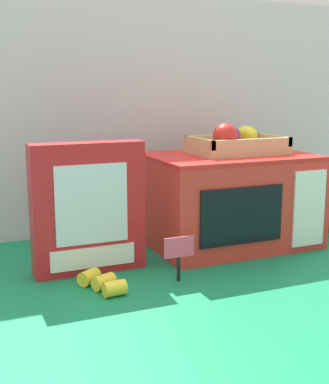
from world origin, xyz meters
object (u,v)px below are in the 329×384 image
object	(u,v)px
cookie_set_box	(88,208)
loose_toy_apple	(321,225)
loose_toy_banana	(102,282)
toy_microwave	(229,199)
price_sign	(179,252)
food_groups_crate	(236,144)

from	to	relation	value
cookie_set_box	loose_toy_apple	world-z (taller)	cookie_set_box
loose_toy_banana	toy_microwave	bearing A→B (deg)	24.57
cookie_set_box	price_sign	xyz separation A→B (m)	(0.16, -0.14, -0.08)
toy_microwave	food_groups_crate	xyz separation A→B (m)	(0.02, 0.01, 0.15)
cookie_set_box	loose_toy_banana	xyz separation A→B (m)	(-0.01, -0.12, -0.13)
food_groups_crate	price_sign	xyz separation A→B (m)	(-0.26, -0.21, -0.20)
toy_microwave	food_groups_crate	size ratio (longest dim) A/B	1.80
food_groups_crate	loose_toy_apple	distance (m)	0.36
toy_microwave	cookie_set_box	xyz separation A→B (m)	(-0.40, -0.06, 0.03)
toy_microwave	loose_toy_banana	distance (m)	0.46
toy_microwave	cookie_set_box	distance (m)	0.41
loose_toy_apple	price_sign	bearing A→B (deg)	-162.18
food_groups_crate	loose_toy_banana	size ratio (longest dim) A/B	1.88
cookie_set_box	loose_toy_banana	world-z (taller)	cookie_set_box
loose_toy_banana	cookie_set_box	bearing A→B (deg)	86.95
toy_microwave	cookie_set_box	world-z (taller)	cookie_set_box
toy_microwave	price_sign	size ratio (longest dim) A/B	4.28
price_sign	loose_toy_banana	xyz separation A→B (m)	(-0.17, 0.02, -0.05)
price_sign	cookie_set_box	bearing A→B (deg)	138.80
food_groups_crate	toy_microwave	bearing A→B (deg)	-157.57
toy_microwave	loose_toy_apple	size ratio (longest dim) A/B	6.93
food_groups_crate	loose_toy_banana	bearing A→B (deg)	-155.54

